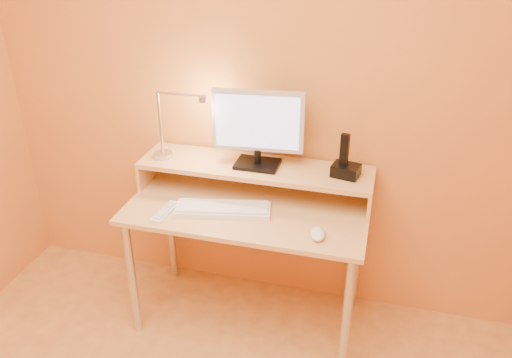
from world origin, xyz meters
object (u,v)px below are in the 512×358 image
(keyboard, at_px, (223,209))
(mouse, at_px, (318,234))
(monitor_panel, at_px, (258,121))
(remote_control, at_px, (165,212))
(lamp_base, at_px, (163,155))
(phone_dock, at_px, (346,171))

(keyboard, height_order, mouse, mouse)
(monitor_panel, xyz_separation_m, remote_control, (-0.38, -0.33, -0.39))
(monitor_panel, xyz_separation_m, lamp_base, (-0.51, -0.04, -0.23))
(lamp_base, distance_m, mouse, 0.94)
(lamp_base, xyz_separation_m, remote_control, (0.13, -0.29, -0.16))
(phone_dock, height_order, keyboard, phone_dock)
(mouse, xyz_separation_m, remote_control, (-0.75, 0.01, -0.01))
(monitor_panel, height_order, lamp_base, monitor_panel)
(lamp_base, xyz_separation_m, mouse, (0.87, -0.30, -0.15))
(monitor_panel, height_order, remote_control, monitor_panel)
(keyboard, distance_m, remote_control, 0.28)
(mouse, relative_size, remote_control, 0.58)
(phone_dock, xyz_separation_m, mouse, (-0.08, -0.33, -0.17))
(phone_dock, relative_size, keyboard, 0.28)
(monitor_panel, bearing_deg, phone_dock, -7.10)
(phone_dock, bearing_deg, monitor_panel, -169.62)
(phone_dock, bearing_deg, lamp_base, -166.52)
(mouse, bearing_deg, keyboard, 158.50)
(lamp_base, xyz_separation_m, keyboard, (0.39, -0.19, -0.16))
(mouse, bearing_deg, monitor_panel, 128.33)
(monitor_panel, bearing_deg, keyboard, -122.66)
(lamp_base, bearing_deg, mouse, -18.80)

